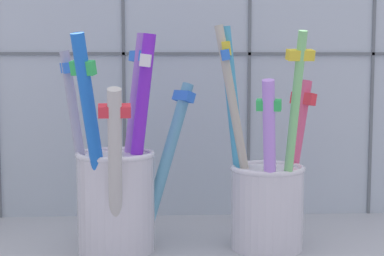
# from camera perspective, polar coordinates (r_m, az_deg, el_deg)

# --- Properties ---
(tile_wall_back) EXTENTS (0.64, 0.02, 0.45)m
(tile_wall_back) POSITION_cam_1_polar(r_m,az_deg,el_deg) (0.65, -0.52, 10.05)
(tile_wall_back) COLOR #B2C1CC
(tile_wall_back) RESTS_ON ground
(toothbrush_cup_left) EXTENTS (0.12, 0.11, 0.18)m
(toothbrush_cup_left) POSITION_cam_1_polar(r_m,az_deg,el_deg) (0.53, -6.76, -5.30)
(toothbrush_cup_left) COLOR silver
(toothbrush_cup_left) RESTS_ON counter_slab
(toothbrush_cup_right) EXTENTS (0.09, 0.09, 0.19)m
(toothbrush_cup_right) POSITION_cam_1_polar(r_m,az_deg,el_deg) (0.54, 6.78, -5.82)
(toothbrush_cup_right) COLOR silver
(toothbrush_cup_right) RESTS_ON counter_slab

